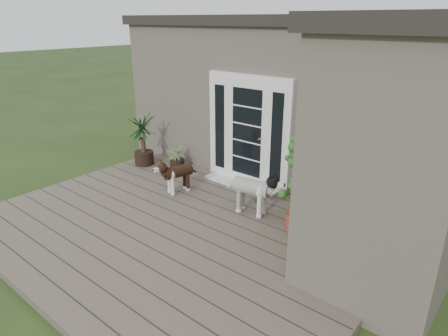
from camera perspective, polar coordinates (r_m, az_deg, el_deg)
The scene contains 17 objects.
deck at distance 6.39m, azimuth -7.14°, elevation -8.93°, with size 6.20×4.60×0.12m, color #6B5B4C.
house_main at distance 9.13m, azimuth 12.37°, elevation 9.90°, with size 7.40×4.00×3.10m, color #665E54.
roof_main at distance 8.98m, azimuth 13.24°, elevation 20.28°, with size 7.60×4.20×0.20m, color #2D2826.
house_wing at distance 5.26m, azimuth 24.14°, elevation 0.42°, with size 1.60×2.40×3.10m, color #665E54.
roof_wing at distance 4.98m, azimuth 27.08°, elevation 18.49°, with size 1.80×2.60×0.20m, color #2D2826.
door_unit at distance 7.61m, azimuth 3.52°, elevation 5.42°, with size 1.90×0.14×2.15m, color white.
door_step at distance 7.81m, azimuth 2.48°, elevation -2.32°, with size 1.60×0.40×0.05m, color white.
brindle_dog at distance 7.45m, azimuth -6.70°, elevation -1.32°, with size 0.31×0.73×0.61m, color #351E13, non-canonical shape.
white_dog at distance 6.58m, azimuth 4.04°, elevation -3.83°, with size 0.37×0.85×0.71m, color silver, non-canonical shape.
spider_plant at distance 8.64m, azimuth -6.89°, elevation 1.74°, with size 0.54×0.54×0.57m, color #8CB16D, non-canonical shape.
yucca at distance 8.93m, azimuth -11.77°, elevation 4.15°, with size 0.82×0.82×1.18m, color #113316, non-canonical shape.
herb_a at distance 7.08m, azimuth 10.85°, elevation -3.27°, with size 0.39×0.39×0.49m, color #195819.
herb_b at distance 6.76m, azimuth 10.61°, elevation -4.24°, with size 0.36×0.36×0.54m, color #245718.
herb_c at distance 6.83m, azimuth 15.44°, elevation -4.34°, with size 0.36×0.36×0.56m, color #23631C.
sapling at distance 5.93m, azimuth 11.09°, elevation -0.76°, with size 0.56×0.56×1.91m, color #1A5919, non-canonical shape.
clog_left at distance 7.19m, azimuth 5.28°, elevation -4.31°, with size 0.16×0.34×0.10m, color #16391D, non-canonical shape.
clog_right at distance 7.51m, azimuth 3.22°, elevation -3.17°, with size 0.13×0.28×0.08m, color #143315, non-canonical shape.
Camera 1 is at (4.11, -3.33, 3.23)m, focal length 31.32 mm.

